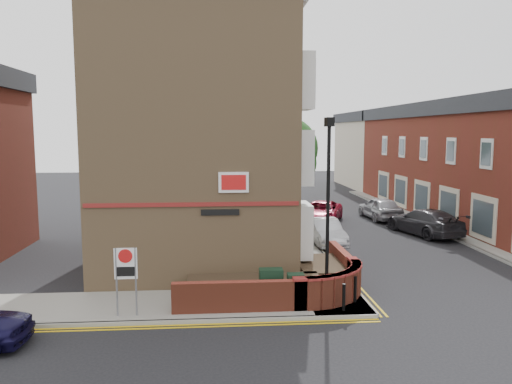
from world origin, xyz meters
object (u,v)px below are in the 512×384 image
object	(u,v)px
utility_cabinet_large	(271,286)
zone_sign	(126,269)
lamppost	(328,210)
silver_car_near	(325,232)

from	to	relation	value
utility_cabinet_large	zone_sign	world-z (taller)	zone_sign
lamppost	zone_sign	bearing A→B (deg)	-173.93
zone_sign	silver_car_near	bearing A→B (deg)	49.61
utility_cabinet_large	silver_car_near	xyz separation A→B (m)	(3.90, 9.31, -0.05)
lamppost	silver_car_near	xyz separation A→B (m)	(2.00, 9.41, -2.67)
lamppost	utility_cabinet_large	distance (m)	3.24
utility_cabinet_large	silver_car_near	distance (m)	10.09
lamppost	utility_cabinet_large	world-z (taller)	lamppost
silver_car_near	zone_sign	bearing A→B (deg)	-133.80
lamppost	silver_car_near	world-z (taller)	lamppost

